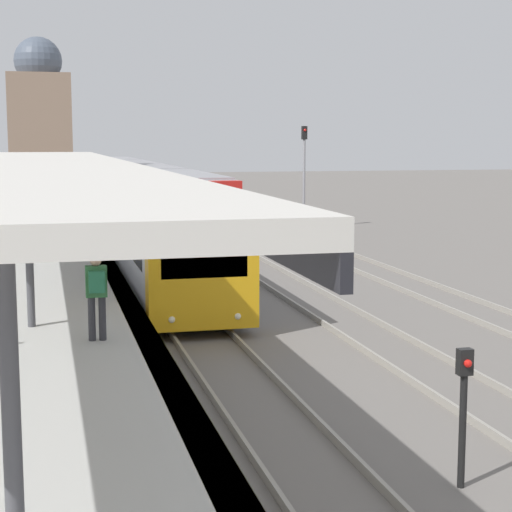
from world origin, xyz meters
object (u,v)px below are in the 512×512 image
object	(u,v)px
train_far	(146,181)
signal_post_near	(464,403)
signal_mast_far	(304,165)
train_near	(137,217)
person_on_platform	(97,290)

from	to	relation	value
train_far	signal_post_near	distance (m)	54.66
signal_mast_far	train_far	bearing A→B (deg)	105.68
train_near	train_far	distance (m)	30.90
signal_post_near	train_near	bearing A→B (deg)	94.35
signal_mast_far	person_on_platform	bearing A→B (deg)	-114.69
train_far	signal_mast_far	xyz separation A→B (m)	(5.94, -21.16, 1.74)
train_near	signal_mast_far	world-z (taller)	signal_mast_far
person_on_platform	train_near	size ratio (longest dim) A/B	0.06
person_on_platform	train_far	distance (m)	48.96
train_near	signal_mast_far	xyz separation A→B (m)	(9.90, 9.49, 1.73)
train_far	signal_post_near	world-z (taller)	train_far
signal_post_near	person_on_platform	bearing A→B (deg)	126.37
train_near	signal_mast_far	bearing A→B (deg)	43.78
person_on_platform	train_far	world-z (taller)	train_far
train_far	signal_mast_far	world-z (taller)	signal_mast_far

